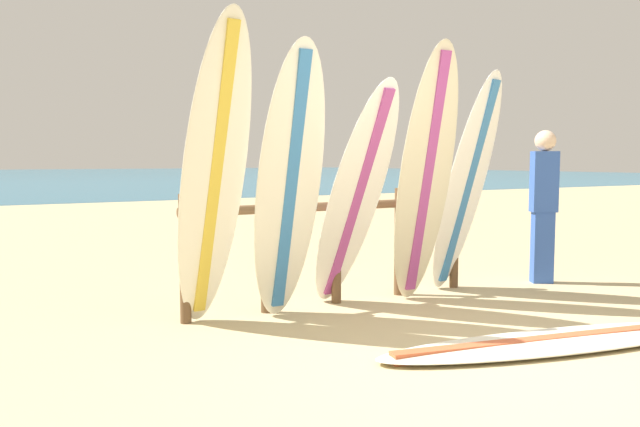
# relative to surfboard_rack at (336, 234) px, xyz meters

# --- Properties ---
(ground_plane) EXTENTS (120.00, 120.00, 0.00)m
(ground_plane) POSITION_rel_surfboard_rack_xyz_m (0.06, -2.31, -0.64)
(ground_plane) COLOR tan
(surfboard_rack) EXTENTS (2.99, 0.09, 1.06)m
(surfboard_rack) POSITION_rel_surfboard_rack_xyz_m (0.00, 0.00, 0.00)
(surfboard_rack) COLOR brown
(surfboard_rack) RESTS_ON ground
(surfboard_leaning_far_left) EXTENTS (0.58, 0.86, 2.43)m
(surfboard_leaning_far_left) POSITION_rel_surfboard_rack_xyz_m (-1.32, -0.35, 0.57)
(surfboard_leaning_far_left) COLOR white
(surfboard_leaning_far_left) RESTS_ON ground
(surfboard_leaning_left) EXTENTS (0.58, 0.63, 2.27)m
(surfboard_leaning_left) POSITION_rel_surfboard_rack_xyz_m (-0.70, -0.40, 0.49)
(surfboard_leaning_left) COLOR white
(surfboard_leaning_left) RESTS_ON ground
(surfboard_leaning_center_left) EXTENTS (0.59, 1.04, 2.00)m
(surfboard_leaning_center_left) POSITION_rel_surfboard_rack_xyz_m (-0.02, -0.35, 0.36)
(surfboard_leaning_center_left) COLOR white
(surfboard_leaning_center_left) RESTS_ON ground
(surfboard_leaning_center) EXTENTS (0.60, 0.63, 2.38)m
(surfboard_leaning_center) POSITION_rel_surfboard_rack_xyz_m (0.69, -0.44, 0.54)
(surfboard_leaning_center) COLOR beige
(surfboard_leaning_center) RESTS_ON ground
(surfboard_leaning_center_right) EXTENTS (0.63, 0.80, 2.18)m
(surfboard_leaning_center_right) POSITION_rel_surfboard_rack_xyz_m (1.32, -0.29, 0.44)
(surfboard_leaning_center_right) COLOR white
(surfboard_leaning_center_right) RESTS_ON ground
(surfboard_lying_on_sand) EXTENTS (2.94, 1.16, 0.08)m
(surfboard_lying_on_sand) POSITION_rel_surfboard_rack_xyz_m (0.67, -1.98, -0.61)
(surfboard_lying_on_sand) COLOR silver
(surfboard_lying_on_sand) RESTS_ON ground
(beachgoer_standing) EXTENTS (0.31, 0.28, 1.65)m
(beachgoer_standing) POSITION_rel_surfboard_rack_xyz_m (2.45, -0.29, 0.26)
(beachgoer_standing) COLOR #3359B2
(beachgoer_standing) RESTS_ON ground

